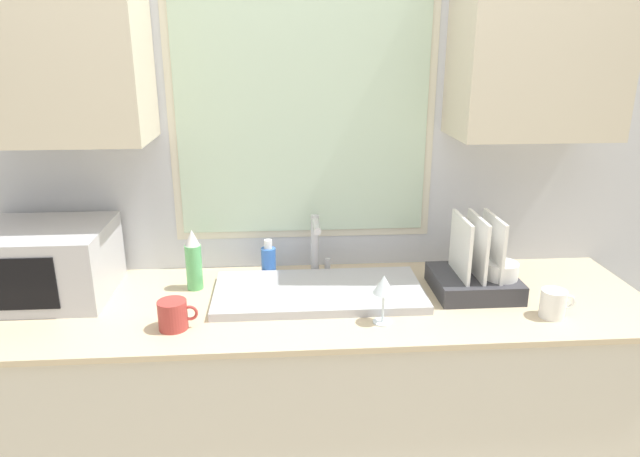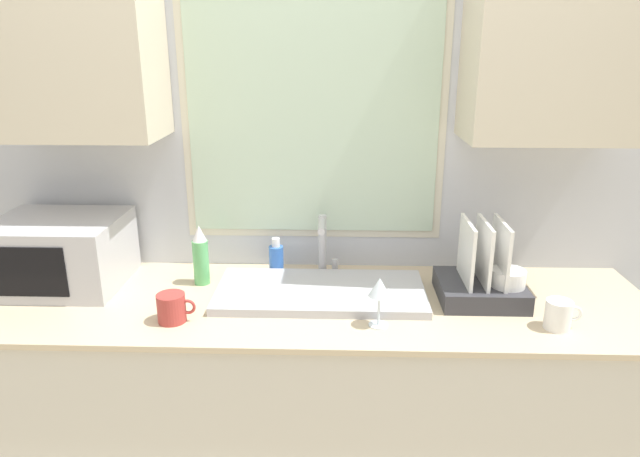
% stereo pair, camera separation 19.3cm
% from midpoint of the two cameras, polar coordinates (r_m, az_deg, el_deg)
% --- Properties ---
extents(countertop, '(2.45, 0.70, 0.92)m').
position_cam_midpoint_polar(countertop, '(2.29, 1.53, -17.58)').
color(countertop, beige).
rests_on(countertop, ground_plane).
extents(wall_back, '(6.00, 0.38, 2.60)m').
position_cam_midpoint_polar(wall_back, '(2.22, 1.81, 8.36)').
color(wall_back, silver).
rests_on(wall_back, ground_plane).
extents(sink_basin, '(0.75, 0.37, 0.03)m').
position_cam_midpoint_polar(sink_basin, '(2.08, 2.72, -6.41)').
color(sink_basin, '#B2B2B7').
rests_on(sink_basin, countertop).
extents(faucet, '(0.08, 0.17, 0.24)m').
position_cam_midpoint_polar(faucet, '(2.21, 2.83, -1.33)').
color(faucet, '#B7B7BC').
rests_on(faucet, countertop).
extents(microwave, '(0.46, 0.40, 0.26)m').
position_cam_midpoint_polar(microwave, '(2.31, -22.46, -2.24)').
color(microwave, '#B2B2B7').
rests_on(microwave, countertop).
extents(dish_rack, '(0.30, 0.28, 0.29)m').
position_cam_midpoint_polar(dish_rack, '(2.14, 18.55, -5.04)').
color(dish_rack, '#333338').
rests_on(dish_rack, countertop).
extents(spray_bottle, '(0.06, 0.06, 0.23)m').
position_cam_midpoint_polar(spray_bottle, '(2.18, -9.40, -2.77)').
color(spray_bottle, '#59B266').
rests_on(spray_bottle, countertop).
extents(soap_bottle, '(0.06, 0.06, 0.15)m').
position_cam_midpoint_polar(soap_bottle, '(2.27, -1.98, -3.03)').
color(soap_bottle, blue).
rests_on(soap_bottle, countertop).
extents(mug_near_sink, '(0.13, 0.09, 0.10)m').
position_cam_midpoint_polar(mug_near_sink, '(1.93, -11.83, -7.84)').
color(mug_near_sink, '#A53833').
rests_on(mug_near_sink, countertop).
extents(wine_glass, '(0.07, 0.07, 0.17)m').
position_cam_midpoint_polar(wine_glass, '(1.85, 8.97, -6.09)').
color(wine_glass, silver).
rests_on(wine_glass, countertop).
extents(mug_by_rack, '(0.12, 0.08, 0.10)m').
position_cam_midpoint_polar(mug_by_rack, '(2.04, 25.34, -7.85)').
color(mug_by_rack, white).
rests_on(mug_by_rack, countertop).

